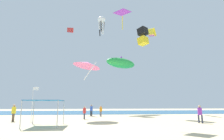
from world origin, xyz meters
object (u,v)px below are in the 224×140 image
person_near_tent (14,111)px  kite_diamond_purple (122,13)px  kite_parafoil_yellow (151,33)px  kite_octopus_white (102,21)px  kite_parafoil_red (70,30)px  person_leftmost (91,109)px  banner_flag (33,101)px  kite_inflatable_green (121,63)px  kite_delta_pink (87,64)px  person_rightmost (84,112)px  person_far_shore (101,110)px  kite_box_black (143,36)px  person_central (200,113)px  canopy_tent (45,101)px

person_near_tent → kite_diamond_purple: (12.03, -2.61, 11.10)m
kite_parafoil_yellow → kite_octopus_white: kite_octopus_white is taller
kite_parafoil_yellow → kite_octopus_white: 12.08m
person_near_tent → kite_parafoil_red: 26.52m
person_leftmost → banner_flag: banner_flag is taller
kite_inflatable_green → kite_delta_pink: (-6.47, -12.95, -3.12)m
person_rightmost → kite_diamond_purple: kite_diamond_purple is taller
person_far_shore → banner_flag: (-7.66, -8.10, 1.30)m
person_near_tent → kite_box_black: 21.66m
person_far_shore → kite_parafoil_red: (-6.86, 12.56, 17.83)m
kite_parafoil_red → person_leftmost: bearing=-3.5°
person_rightmost → kite_parafoil_yellow: (14.40, 16.01, 17.45)m
banner_flag → kite_octopus_white: bearing=68.1°
kite_inflatable_green → kite_box_black: size_ratio=2.48×
kite_octopus_white → person_central: bearing=95.5°
person_leftmost → kite_parafoil_yellow: kite_parafoil_yellow is taller
banner_flag → kite_octopus_white: size_ratio=0.82×
person_rightmost → banner_flag: banner_flag is taller
kite_delta_pink → person_central: bearing=-132.5°
kite_box_black → kite_parafoil_red: 19.74m
kite_diamond_purple → kite_parafoil_red: size_ratio=0.66×
person_central → kite_parafoil_yellow: 27.99m
banner_flag → kite_diamond_purple: size_ratio=1.70×
kite_parafoil_yellow → kite_octopus_white: bearing=-90.3°
person_far_shore → canopy_tent: bearing=-54.0°
canopy_tent → kite_inflatable_green: (9.88, 19.69, 8.04)m
person_rightmost → banner_flag: (-5.39, -3.29, 1.30)m
person_far_shore → banner_flag: banner_flag is taller
person_rightmost → person_far_shore: person_far_shore is taller
person_near_tent → kite_diamond_purple: kite_diamond_purple is taller
kite_parafoil_yellow → kite_diamond_purple: 23.91m
person_far_shore → kite_diamond_purple: (2.00, -9.54, 11.24)m
person_rightmost → kite_octopus_white: (2.67, 16.73, 20.27)m
kite_parafoil_red → canopy_tent: bearing=-26.3°
person_central → banner_flag: banner_flag is taller
kite_parafoil_red → kite_delta_pink: bearing=-14.3°
person_far_shore → kite_parafoil_yellow: (12.14, 11.21, 17.44)m
kite_diamond_purple → kite_octopus_white: bearing=-37.3°
person_near_tent → kite_parafoil_red: kite_parafoil_red is taller
person_near_tent → person_far_shore: (10.03, 6.93, -0.14)m
banner_flag → person_near_tent: bearing=153.8°
kite_octopus_white → kite_parafoil_red: bearing=-22.1°
person_far_shore → kite_box_black: bearing=57.9°
person_central → kite_parafoil_yellow: size_ratio=0.30×
person_far_shore → kite_octopus_white: 23.51m
person_central → kite_delta_pink: kite_delta_pink is taller
person_central → person_leftmost: bearing=170.6°
person_near_tent → person_leftmost: bearing=-83.1°
person_far_shore → kite_octopus_white: kite_octopus_white is taller
kite_delta_pink → kite_box_black: (8.93, 4.57, 5.90)m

